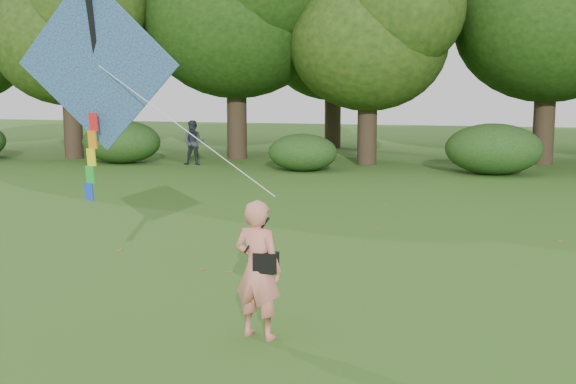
# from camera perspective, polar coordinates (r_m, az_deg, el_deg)

# --- Properties ---
(ground) EXTENTS (100.00, 100.00, 0.00)m
(ground) POSITION_cam_1_polar(r_m,az_deg,el_deg) (10.35, -0.44, -9.94)
(ground) COLOR #265114
(ground) RESTS_ON ground
(man_kite_flyer) EXTENTS (0.75, 0.58, 1.82)m
(man_kite_flyer) POSITION_cam_1_polar(r_m,az_deg,el_deg) (9.36, -2.40, -6.13)
(man_kite_flyer) COLOR #EB816E
(man_kite_flyer) RESTS_ON ground
(bystander_left) EXTENTS (1.03, 0.88, 1.83)m
(bystander_left) POSITION_cam_1_polar(r_m,az_deg,el_deg) (29.76, -7.45, 3.88)
(bystander_left) COLOR #2A2F38
(bystander_left) RESTS_ON ground
(crossbody_bag) EXTENTS (0.43, 0.20, 0.72)m
(crossbody_bag) POSITION_cam_1_polar(r_m,az_deg,el_deg) (9.27, -1.77, -5.51)
(crossbody_bag) COLOR black
(crossbody_bag) RESTS_ON ground
(flying_kite) EXTENTS (4.20, 1.25, 3.27)m
(flying_kite) POSITION_cam_1_polar(r_m,az_deg,el_deg) (10.86, -14.87, 9.52)
(flying_kite) COLOR #293BB2
(flying_kite) RESTS_ON ground
(tree_line) EXTENTS (54.70, 15.30, 9.48)m
(tree_line) POSITION_cam_1_polar(r_m,az_deg,el_deg) (32.43, 13.79, 12.37)
(tree_line) COLOR #3A2D1E
(tree_line) RESTS_ON ground
(shrub_band) EXTENTS (39.15, 3.22, 1.88)m
(shrub_band) POSITION_cam_1_polar(r_m,az_deg,el_deg) (27.37, 8.11, 3.34)
(shrub_band) COLOR #264919
(shrub_band) RESTS_ON ground
(fallen_leaves) EXTENTS (9.30, 14.99, 0.01)m
(fallen_leaves) POSITION_cam_1_polar(r_m,az_deg,el_deg) (15.16, 3.55, -3.97)
(fallen_leaves) COLOR brown
(fallen_leaves) RESTS_ON ground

